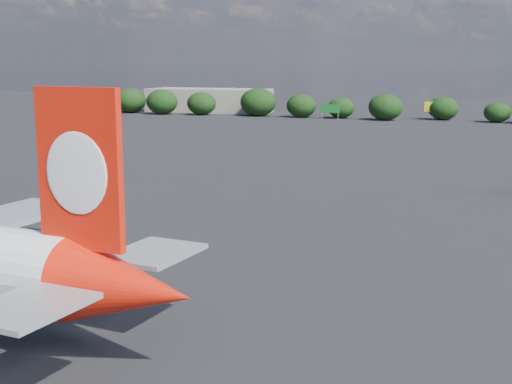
% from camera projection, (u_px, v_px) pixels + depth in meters
% --- Properties ---
extents(ground, '(500.00, 500.00, 0.00)m').
position_uv_depth(ground, '(262.00, 183.00, 104.24)').
color(ground, black).
rests_on(ground, ground).
extents(terminal_building, '(42.00, 16.00, 8.00)m').
position_uv_depth(terminal_building, '(209.00, 100.00, 247.19)').
color(terminal_building, gray).
rests_on(terminal_building, ground).
extents(highway_sign, '(6.00, 0.30, 4.50)m').
position_uv_depth(highway_sign, '(330.00, 109.00, 217.11)').
color(highway_sign, '#136222').
rests_on(highway_sign, ground).
extents(billboard_yellow, '(5.00, 0.30, 5.50)m').
position_uv_depth(billboard_yellow, '(433.00, 107.00, 212.69)').
color(billboard_yellow, yellow).
rests_on(billboard_yellow, ground).
extents(horizon_treeline, '(207.29, 15.98, 9.27)m').
position_uv_depth(horizon_treeline, '(419.00, 107.00, 211.40)').
color(horizon_treeline, black).
rests_on(horizon_treeline, ground).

